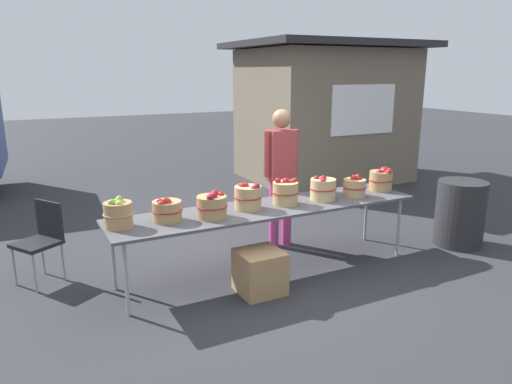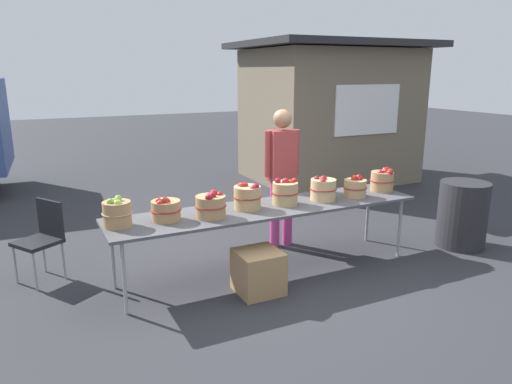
% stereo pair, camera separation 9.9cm
% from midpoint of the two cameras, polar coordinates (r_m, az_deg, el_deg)
% --- Properties ---
extents(ground_plane, '(40.00, 40.00, 0.00)m').
position_cam_midpoint_polar(ground_plane, '(5.44, 0.93, -9.41)').
color(ground_plane, '#2D2D33').
extents(market_table, '(3.50, 0.76, 0.75)m').
position_cam_midpoint_polar(market_table, '(5.20, 0.96, -2.14)').
color(market_table, '#4C4C51').
rests_on(market_table, ground).
extents(apple_basket_green_0, '(0.29, 0.29, 0.30)m').
position_cam_midpoint_polar(apple_basket_green_0, '(4.68, -16.78, -2.48)').
color(apple_basket_green_0, '#A87F51').
rests_on(apple_basket_green_0, market_table).
extents(apple_basket_red_0, '(0.31, 0.31, 0.26)m').
position_cam_midpoint_polar(apple_basket_red_0, '(4.77, -11.21, -2.14)').
color(apple_basket_red_0, '#A87F51').
rests_on(apple_basket_red_0, market_table).
extents(apple_basket_red_1, '(0.32, 0.32, 0.27)m').
position_cam_midpoint_polar(apple_basket_red_1, '(4.81, -5.88, -1.65)').
color(apple_basket_red_1, '#A87F51').
rests_on(apple_basket_red_1, market_table).
extents(apple_basket_red_2, '(0.31, 0.31, 0.29)m').
position_cam_midpoint_polar(apple_basket_red_2, '(5.08, -1.52, -0.57)').
color(apple_basket_red_2, tan).
rests_on(apple_basket_red_2, market_table).
extents(apple_basket_red_3, '(0.30, 0.30, 0.30)m').
position_cam_midpoint_polar(apple_basket_red_3, '(5.27, 3.01, -0.06)').
color(apple_basket_red_3, tan).
rests_on(apple_basket_red_3, market_table).
extents(apple_basket_red_4, '(0.31, 0.31, 0.29)m').
position_cam_midpoint_polar(apple_basket_red_4, '(5.49, 7.52, 0.39)').
color(apple_basket_red_4, tan).
rests_on(apple_basket_red_4, market_table).
extents(apple_basket_red_5, '(0.28, 0.28, 0.26)m').
position_cam_midpoint_polar(apple_basket_red_5, '(5.72, 11.25, 0.60)').
color(apple_basket_red_5, tan).
rests_on(apple_basket_red_5, market_table).
extents(apple_basket_red_6, '(0.30, 0.30, 0.29)m').
position_cam_midpoint_polar(apple_basket_red_6, '(6.07, 14.33, 1.47)').
color(apple_basket_red_6, '#A87F51').
rests_on(apple_basket_red_6, market_table).
extents(vendor_adult, '(0.46, 0.26, 1.74)m').
position_cam_midpoint_polar(vendor_adult, '(5.93, 2.53, 2.98)').
color(vendor_adult, '#CC3F8C').
rests_on(vendor_adult, ground).
extents(food_kiosk, '(3.54, 2.95, 2.74)m').
position_cam_midpoint_polar(food_kiosk, '(9.96, 7.87, 9.57)').
color(food_kiosk, '#726651').
rests_on(food_kiosk, ground).
extents(folding_chair, '(0.55, 0.55, 0.86)m').
position_cam_midpoint_polar(folding_chair, '(5.53, -24.76, -4.77)').
color(folding_chair, black).
rests_on(folding_chair, ground).
extents(trash_barrel, '(0.61, 0.61, 0.84)m').
position_cam_midpoint_polar(trash_barrel, '(6.61, 22.86, -2.37)').
color(trash_barrel, '#262628').
rests_on(trash_barrel, ground).
extents(produce_crate, '(0.44, 0.44, 0.44)m').
position_cam_midpoint_polar(produce_crate, '(4.88, -0.13, -9.53)').
color(produce_crate, '#A87F51').
rests_on(produce_crate, ground).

